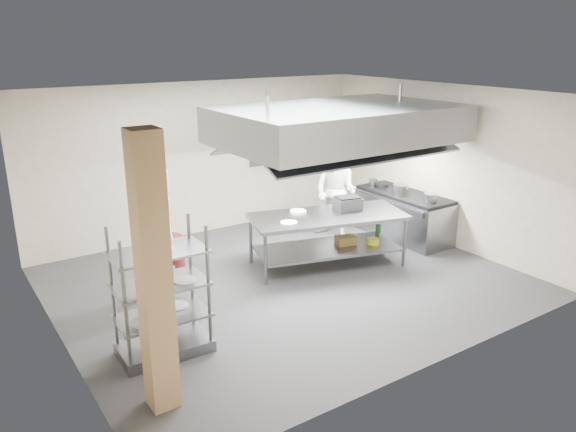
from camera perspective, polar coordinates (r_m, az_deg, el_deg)
floor at (r=9.20m, az=-0.04°, el=-6.64°), size 7.00×7.00×0.00m
ceiling at (r=8.41m, az=-0.05°, el=12.31°), size 7.00×7.00×0.00m
wall_back at (r=11.23m, az=-8.67°, el=5.76°), size 7.00×0.00×7.00m
wall_left at (r=7.41m, az=-23.12°, el=-1.80°), size 0.00×6.00×6.00m
wall_right at (r=10.97m, az=15.36°, el=5.04°), size 0.00×6.00×6.00m
column at (r=5.82m, az=-13.48°, el=-6.04°), size 0.30×0.30×3.00m
exhaust_hood at (r=9.57m, az=5.15°, el=9.29°), size 4.00×2.50×0.60m
hood_strip_a at (r=9.09m, az=0.64°, el=6.87°), size 1.60×0.12×0.04m
hood_strip_b at (r=10.21m, az=9.07°, el=7.86°), size 1.60×0.12×0.04m
wall_shelf at (r=11.96m, az=-0.49°, el=6.69°), size 1.50×0.28×0.04m
island at (r=9.71m, az=4.00°, el=-2.42°), size 2.84×1.78×0.91m
island_worktop at (r=9.57m, az=4.05°, el=-0.04°), size 2.84×1.78×0.06m
island_undershelf at (r=9.76m, az=3.98°, el=-3.28°), size 2.61×1.62×0.04m
pass_rack at (r=7.07m, az=-12.79°, el=-7.48°), size 1.15×0.70×1.68m
cooking_range at (r=11.27m, az=11.61°, el=-0.05°), size 0.80×2.00×0.84m
range_top at (r=11.14m, az=11.75°, el=2.15°), size 0.78×1.96×0.06m
chef_head at (r=8.38m, az=-12.46°, el=-3.12°), size 0.46×0.66×1.74m
chef_line at (r=10.95m, az=4.85°, el=2.47°), size 0.96×1.08×1.84m
chef_plating at (r=6.95m, az=-13.39°, el=-8.13°), size 0.48×1.00×1.64m
griddle at (r=9.86m, az=6.09°, el=1.26°), size 0.50×0.43×0.21m
wicker_basket at (r=9.89m, az=5.90°, el=-2.45°), size 0.40×0.32×0.15m
stockpot at (r=10.96m, az=11.33°, el=2.64°), size 0.29×0.29×0.20m
plate_stack at (r=7.20m, az=-12.63°, el=-9.64°), size 0.28×0.28×0.05m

